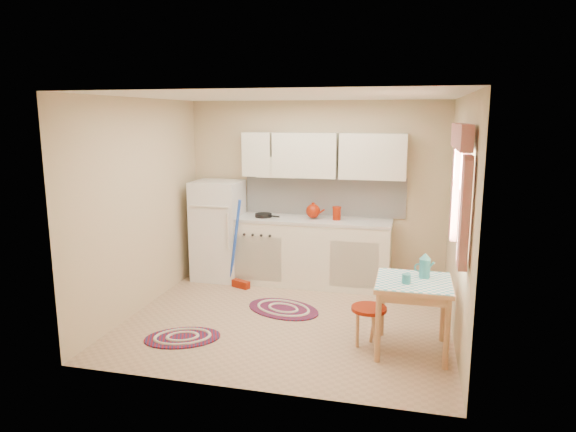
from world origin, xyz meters
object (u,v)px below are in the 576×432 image
object	(u,v)px
table	(412,316)
stool	(368,327)
base_cabinets	(307,253)
fridge	(218,230)

from	to	relation	value
table	stool	xyz separation A→B (m)	(-0.42, -0.00, -0.15)
base_cabinets	table	bearing A→B (deg)	-51.90
table	stool	bearing A→B (deg)	-179.52
table	fridge	bearing A→B (deg)	146.93
fridge	table	xyz separation A→B (m)	(2.70, -1.76, -0.34)
stool	base_cabinets	bearing A→B (deg)	118.84
fridge	base_cabinets	bearing A→B (deg)	2.23
base_cabinets	table	size ratio (longest dim) A/B	3.12
base_cabinets	table	distance (m)	2.30
fridge	table	distance (m)	3.24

